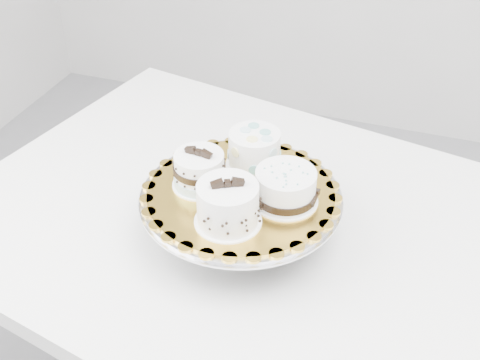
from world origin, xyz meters
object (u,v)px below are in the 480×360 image
(table, at_px, (275,254))
(cake_swirl, at_px, (228,205))
(cake_ribbon, at_px, (286,188))
(cake_board, at_px, (241,192))
(cake_stand, at_px, (241,207))
(cake_dots, at_px, (254,149))
(cake_banded, at_px, (199,171))

(table, relative_size, cake_swirl, 10.13)
(cake_ribbon, bearing_deg, table, 122.12)
(cake_board, bearing_deg, cake_stand, 179.10)
(cake_swirl, distance_m, cake_dots, 0.17)
(cake_dots, xyz_separation_m, cake_ribbon, (0.09, -0.09, -0.01))
(cake_stand, distance_m, cake_dots, 0.11)
(table, bearing_deg, cake_dots, 156.73)
(cake_ribbon, bearing_deg, cake_banded, -175.72)
(cake_swirl, height_order, cake_dots, cake_swirl)
(cake_board, xyz_separation_m, cake_dots, (-0.00, 0.09, 0.04))
(cake_board, distance_m, cake_ribbon, 0.09)
(cake_board, relative_size, cake_dots, 2.86)
(cake_stand, xyz_separation_m, cake_ribbon, (0.08, -0.00, 0.06))
(cake_stand, relative_size, cake_swirl, 2.64)
(cake_banded, relative_size, cake_dots, 0.86)
(cake_stand, bearing_deg, cake_ribbon, -0.03)
(table, xyz_separation_m, cake_swirl, (-0.05, -0.13, 0.21))
(cake_stand, relative_size, cake_ribbon, 2.98)
(cake_swirl, bearing_deg, cake_banded, 107.93)
(cake_stand, bearing_deg, cake_dots, 91.95)
(cake_board, bearing_deg, cake_banded, -175.57)
(cake_stand, height_order, cake_board, cake_board)
(cake_stand, distance_m, cake_banded, 0.10)
(table, relative_size, cake_board, 4.17)
(cake_board, bearing_deg, cake_dots, 91.95)
(cake_board, relative_size, cake_ribbon, 2.74)
(table, bearing_deg, cake_ribbon, -48.28)
(table, xyz_separation_m, cake_banded, (-0.13, -0.05, 0.21))
(cake_stand, xyz_separation_m, cake_swirl, (0.01, -0.09, 0.07))
(cake_swirl, height_order, cake_banded, cake_swirl)
(cake_banded, bearing_deg, cake_stand, 11.47)
(cake_swirl, distance_m, cake_ribbon, 0.12)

